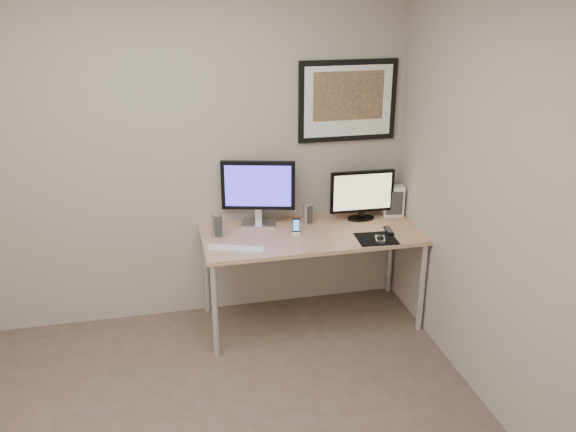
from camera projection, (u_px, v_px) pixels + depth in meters
name	position (u px, v px, depth m)	size (l,w,h in m)	color
room	(170.00, 151.00, 3.10)	(3.60, 3.60, 3.60)	white
desk	(312.00, 241.00, 4.48)	(1.60, 0.70, 0.73)	#A36E4F
framed_art	(348.00, 101.00, 4.51)	(0.75, 0.04, 0.60)	black
monitor_large	(258.00, 190.00, 4.50)	(0.54, 0.23, 0.50)	#BCBBC1
monitor_tv	(362.00, 194.00, 4.63)	(0.50, 0.12, 0.39)	black
speaker_left	(217.00, 225.00, 4.36)	(0.07, 0.07, 0.18)	#BCBBC1
speaker_right	(307.00, 214.00, 4.60)	(0.06, 0.06, 0.16)	#BCBBC1
phone_dock	(296.00, 226.00, 4.42)	(0.06, 0.06, 0.12)	black
keyboard	(236.00, 249.00, 4.18)	(0.41, 0.11, 0.01)	silver
mousepad	(376.00, 239.00, 4.35)	(0.28, 0.25, 0.00)	black
mouse	(380.00, 238.00, 4.31)	(0.06, 0.10, 0.04)	black
remote	(389.00, 230.00, 4.47)	(0.04, 0.15, 0.02)	black
fan_unit	(393.00, 201.00, 4.75)	(0.16, 0.11, 0.24)	silver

